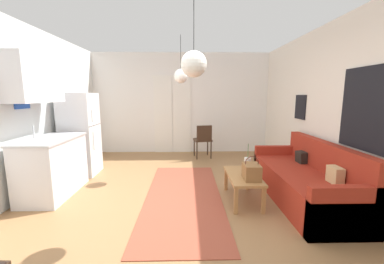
% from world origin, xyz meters
% --- Properties ---
extents(ground_plane, '(5.31, 7.21, 0.10)m').
position_xyz_m(ground_plane, '(0.00, 0.00, -0.05)').
color(ground_plane, '#996D44').
extents(wall_back, '(4.91, 0.13, 2.70)m').
position_xyz_m(wall_back, '(-0.01, 3.35, 1.34)').
color(wall_back, white).
rests_on(wall_back, ground_plane).
extents(wall_right, '(0.12, 6.81, 2.70)m').
position_xyz_m(wall_right, '(2.41, 0.00, 1.35)').
color(wall_right, silver).
rests_on(wall_right, ground_plane).
extents(area_rug, '(1.16, 2.90, 0.01)m').
position_xyz_m(area_rug, '(0.10, 0.36, 0.01)').
color(area_rug, '#9E4733').
rests_on(area_rug, ground_plane).
extents(couch, '(0.84, 2.09, 0.89)m').
position_xyz_m(couch, '(1.96, 0.20, 0.29)').
color(couch, maroon).
rests_on(couch, ground_plane).
extents(coffee_table, '(0.45, 0.89, 0.41)m').
position_xyz_m(coffee_table, '(0.99, 0.21, 0.35)').
color(coffee_table, '#A87542').
rests_on(coffee_table, ground_plane).
extents(bamboo_vase, '(0.11, 0.11, 0.44)m').
position_xyz_m(bamboo_vase, '(1.10, 0.38, 0.52)').
color(bamboo_vase, beige).
rests_on(bamboo_vase, coffee_table).
extents(handbag, '(0.23, 0.31, 0.33)m').
position_xyz_m(handbag, '(1.06, 0.03, 0.52)').
color(handbag, brown).
rests_on(handbag, coffee_table).
extents(refrigerator, '(0.63, 0.61, 1.62)m').
position_xyz_m(refrigerator, '(-1.97, 1.51, 0.81)').
color(refrigerator, white).
rests_on(refrigerator, ground_plane).
extents(kitchen_counter, '(0.63, 1.17, 2.17)m').
position_xyz_m(kitchen_counter, '(-2.01, 0.51, 0.82)').
color(kitchen_counter, silver).
rests_on(kitchen_counter, ground_plane).
extents(accent_chair, '(0.48, 0.46, 0.84)m').
position_xyz_m(accent_chair, '(0.56, 2.65, 0.49)').
color(accent_chair, '#382619').
rests_on(accent_chair, ground_plane).
extents(pendant_lamp_near, '(0.30, 0.30, 0.91)m').
position_xyz_m(pendant_lamp_near, '(0.24, -0.39, 1.93)').
color(pendant_lamp_near, black).
extents(pendant_lamp_far, '(0.27, 0.27, 0.89)m').
position_xyz_m(pendant_lamp_far, '(0.04, 1.49, 1.94)').
color(pendant_lamp_far, black).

